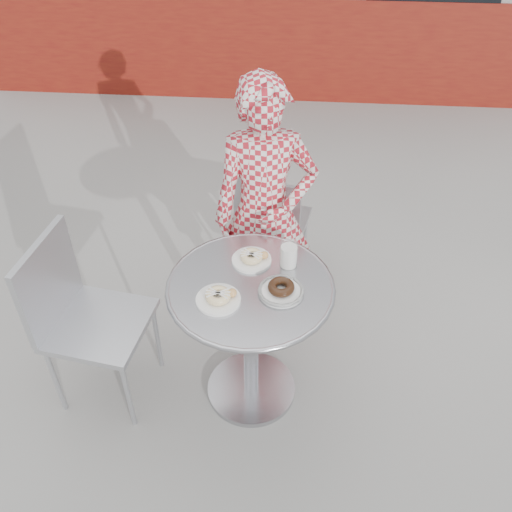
# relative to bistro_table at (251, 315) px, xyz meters

# --- Properties ---
(ground) EXTENTS (60.00, 60.00, 0.00)m
(ground) POSITION_rel_bistro_table_xyz_m (-0.04, 0.04, -0.60)
(ground) COLOR #A3A19C
(ground) RESTS_ON ground
(bistro_table) EXTENTS (0.79, 0.79, 0.80)m
(bistro_table) POSITION_rel_bistro_table_xyz_m (0.00, 0.00, 0.00)
(bistro_table) COLOR #B6B6BB
(bistro_table) RESTS_ON ground
(chair_far) EXTENTS (0.48, 0.48, 0.84)m
(chair_far) POSITION_rel_bistro_table_xyz_m (0.06, 0.97, -0.34)
(chair_far) COLOR #B1B4BA
(chair_far) RESTS_ON ground
(chair_left) EXTENTS (0.54, 0.53, 0.98)m
(chair_left) POSITION_rel_bistro_table_xyz_m (-0.77, -0.03, -0.30)
(chair_left) COLOR #B1B4BA
(chair_left) RESTS_ON ground
(seated_person) EXTENTS (0.61, 0.45, 1.54)m
(seated_person) POSITION_rel_bistro_table_xyz_m (0.03, 0.60, 0.17)
(seated_person) COLOR maroon
(seated_person) RESTS_ON ground
(plate_far) EXTENTS (0.19, 0.19, 0.05)m
(plate_far) POSITION_rel_bistro_table_xyz_m (-0.01, 0.17, 0.21)
(plate_far) COLOR white
(plate_far) RESTS_ON bistro_table
(plate_near) EXTENTS (0.20, 0.20, 0.05)m
(plate_near) POSITION_rel_bistro_table_xyz_m (-0.13, -0.11, 0.22)
(plate_near) COLOR white
(plate_near) RESTS_ON bistro_table
(plate_checker) EXTENTS (0.21, 0.21, 0.05)m
(plate_checker) POSITION_rel_bistro_table_xyz_m (0.14, -0.03, 0.21)
(plate_checker) COLOR white
(plate_checker) RESTS_ON bistro_table
(milk_cup) EXTENTS (0.09, 0.09, 0.14)m
(milk_cup) POSITION_rel_bistro_table_xyz_m (0.17, 0.16, 0.26)
(milk_cup) COLOR white
(milk_cup) RESTS_ON bistro_table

